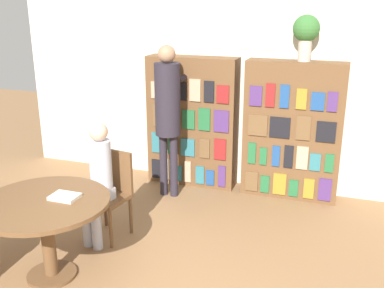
# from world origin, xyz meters

# --- Properties ---
(wall_back) EXTENTS (6.40, 0.07, 3.00)m
(wall_back) POSITION_xyz_m (0.00, 3.67, 1.51)
(wall_back) COLOR beige
(wall_back) RESTS_ON ground_plane
(bookshelf_left) EXTENTS (1.18, 0.34, 1.70)m
(bookshelf_left) POSITION_xyz_m (-0.65, 3.47, 0.85)
(bookshelf_left) COLOR brown
(bookshelf_left) RESTS_ON ground_plane
(bookshelf_right) EXTENTS (1.18, 0.34, 1.70)m
(bookshelf_right) POSITION_xyz_m (0.65, 3.47, 0.85)
(bookshelf_right) COLOR brown
(bookshelf_right) RESTS_ON ground_plane
(flower_vase) EXTENTS (0.31, 0.31, 0.53)m
(flower_vase) POSITION_xyz_m (0.72, 3.48, 2.03)
(flower_vase) COLOR #B7AD9E
(flower_vase) RESTS_ON bookshelf_right
(reading_table) EXTENTS (1.13, 1.13, 0.75)m
(reading_table) POSITION_xyz_m (-1.13, 0.97, 0.61)
(reading_table) COLOR brown
(reading_table) RESTS_ON ground_plane
(chair_left_side) EXTENTS (0.46, 0.46, 0.91)m
(chair_left_side) POSITION_xyz_m (-0.99, 1.86, 0.51)
(chair_left_side) COLOR brown
(chair_left_side) RESTS_ON ground_plane
(seated_reader_left) EXTENTS (0.27, 0.37, 1.26)m
(seated_reader_left) POSITION_xyz_m (-1.02, 1.67, 0.71)
(seated_reader_left) COLOR #B2B7C6
(seated_reader_left) RESTS_ON ground_plane
(librarian_standing) EXTENTS (0.31, 0.58, 1.89)m
(librarian_standing) POSITION_xyz_m (-0.79, 2.97, 1.17)
(librarian_standing) COLOR #28232D
(librarian_standing) RESTS_ON ground_plane
(open_book_on_table) EXTENTS (0.24, 0.18, 0.03)m
(open_book_on_table) POSITION_xyz_m (-0.99, 1.07, 0.76)
(open_book_on_table) COLOR silver
(open_book_on_table) RESTS_ON reading_table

